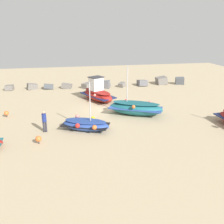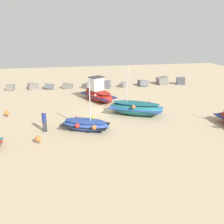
{
  "view_description": "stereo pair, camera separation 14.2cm",
  "coord_description": "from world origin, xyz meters",
  "px_view_note": "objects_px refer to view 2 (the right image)",
  "views": [
    {
      "loc": [
        -4.2,
        -22.44,
        7.53
      ],
      "look_at": [
        -0.49,
        -3.63,
        0.9
      ],
      "focal_mm": 39.96,
      "sensor_mm": 36.0,
      "label": 1
    },
    {
      "loc": [
        -4.06,
        -22.47,
        7.53
      ],
      "look_at": [
        -0.49,
        -3.63,
        0.9
      ],
      "focal_mm": 39.96,
      "sensor_mm": 36.0,
      "label": 2
    }
  ],
  "objects_px": {
    "person_walking": "(44,120)",
    "mooring_buoy_1": "(38,139)",
    "fishing_boat_1": "(98,93)",
    "fishing_boat_4": "(136,108)",
    "fishing_boat_0": "(85,124)",
    "mooring_buoy_0": "(7,113)"
  },
  "relations": [
    {
      "from": "fishing_boat_0",
      "to": "fishing_boat_1",
      "type": "height_order",
      "value": "fishing_boat_0"
    },
    {
      "from": "fishing_boat_4",
      "to": "fishing_boat_0",
      "type": "bearing_deg",
      "value": -123.95
    },
    {
      "from": "fishing_boat_4",
      "to": "mooring_buoy_0",
      "type": "relative_size",
      "value": 9.05
    },
    {
      "from": "fishing_boat_1",
      "to": "person_walking",
      "type": "bearing_deg",
      "value": 117.94
    },
    {
      "from": "mooring_buoy_0",
      "to": "fishing_boat_1",
      "type": "bearing_deg",
      "value": 22.64
    },
    {
      "from": "mooring_buoy_1",
      "to": "fishing_boat_1",
      "type": "bearing_deg",
      "value": 60.56
    },
    {
      "from": "fishing_boat_0",
      "to": "fishing_boat_1",
      "type": "bearing_deg",
      "value": -80.44
    },
    {
      "from": "mooring_buoy_0",
      "to": "mooring_buoy_1",
      "type": "bearing_deg",
      "value": -61.91
    },
    {
      "from": "fishing_boat_1",
      "to": "fishing_boat_0",
      "type": "bearing_deg",
      "value": 137.22
    },
    {
      "from": "mooring_buoy_0",
      "to": "fishing_boat_0",
      "type": "bearing_deg",
      "value": -32.73
    },
    {
      "from": "person_walking",
      "to": "mooring_buoy_0",
      "type": "relative_size",
      "value": 2.93
    },
    {
      "from": "fishing_boat_0",
      "to": "mooring_buoy_1",
      "type": "relative_size",
      "value": 6.91
    },
    {
      "from": "fishing_boat_0",
      "to": "person_walking",
      "type": "height_order",
      "value": "fishing_boat_0"
    },
    {
      "from": "fishing_boat_1",
      "to": "fishing_boat_4",
      "type": "xyz_separation_m",
      "value": [
        2.72,
        -5.09,
        -0.14
      ]
    },
    {
      "from": "fishing_boat_1",
      "to": "fishing_boat_4",
      "type": "relative_size",
      "value": 0.92
    },
    {
      "from": "mooring_buoy_1",
      "to": "person_walking",
      "type": "bearing_deg",
      "value": 80.82
    },
    {
      "from": "person_walking",
      "to": "mooring_buoy_1",
      "type": "xyz_separation_m",
      "value": [
        -0.32,
        -1.96,
        -0.6
      ]
    },
    {
      "from": "fishing_boat_4",
      "to": "person_walking",
      "type": "height_order",
      "value": "fishing_boat_4"
    },
    {
      "from": "fishing_boat_0",
      "to": "person_walking",
      "type": "xyz_separation_m",
      "value": [
        -3.02,
        0.22,
        0.51
      ]
    },
    {
      "from": "fishing_boat_4",
      "to": "mooring_buoy_1",
      "type": "distance_m",
      "value": 9.17
    },
    {
      "from": "mooring_buoy_0",
      "to": "mooring_buoy_1",
      "type": "relative_size",
      "value": 1.0
    },
    {
      "from": "fishing_boat_0",
      "to": "person_walking",
      "type": "bearing_deg",
      "value": 19.87
    }
  ]
}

